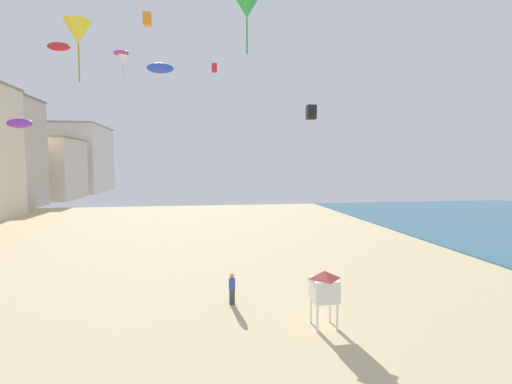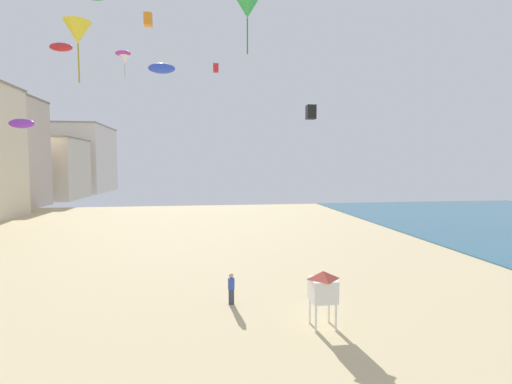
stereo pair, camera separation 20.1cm
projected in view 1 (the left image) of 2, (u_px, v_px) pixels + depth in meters
The scene contains 14 objects.
boardwalk_hotel_distant at pixel (40, 169), 77.57m from camera, with size 15.05×15.14×12.96m.
boardwalk_hotel_furthest at pixel (74, 159), 98.23m from camera, with size 15.93×22.31×17.73m.
kite_flyer at pixel (232, 287), 19.03m from camera, with size 0.34×0.34×1.64m.
lifeguard_stand at pixel (324, 287), 16.30m from camera, with size 1.10×1.10×2.55m.
kite_red_parafoil at pixel (59, 47), 39.34m from camera, with size 2.38×0.66×0.93m.
kite_blue_parafoil at pixel (160, 68), 37.07m from camera, with size 2.68×0.74×1.04m.
kite_yellow_delta at pixel (78, 32), 17.35m from camera, with size 1.26×1.26×2.86m.
kite_purple_parafoil at pixel (19, 123), 30.17m from camera, with size 2.01×0.56×0.78m.
kite_white_delta at pixel (123, 59), 33.64m from camera, with size 0.89×0.89×2.02m.
kite_magenta_parafoil at pixel (121, 53), 43.16m from camera, with size 1.80×0.50×0.70m.
kite_black_box at pixel (311, 112), 20.76m from camera, with size 0.51×0.51×0.79m.
kite_red_box at pixel (214, 68), 41.89m from camera, with size 0.60×0.60×0.95m.
kite_orange_box at pixel (147, 19), 27.02m from camera, with size 0.57×0.57×0.90m.
kite_green_delta at pixel (247, 8), 25.97m from camera, with size 1.71×1.71×3.88m.
Camera 1 is at (1.81, -6.40, 7.21)m, focal length 25.82 mm.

